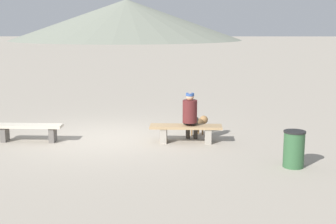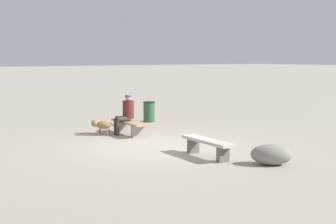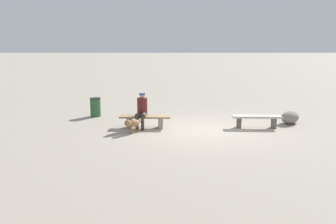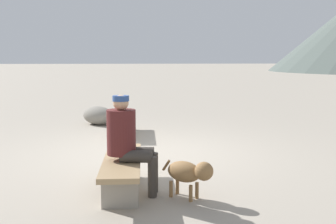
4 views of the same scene
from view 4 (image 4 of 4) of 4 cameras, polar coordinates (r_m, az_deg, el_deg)
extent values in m
cube|color=#9E9384|center=(7.36, -3.25, -5.92)|extent=(210.00, 210.00, 0.06)
cube|color=#605B56|center=(9.70, -5.76, -1.39)|extent=(0.14, 0.29, 0.36)
cube|color=#605B56|center=(8.51, -6.08, -2.66)|extent=(0.14, 0.29, 0.36)
cube|color=beige|center=(9.07, -5.93, -0.62)|extent=(1.70, 0.43, 0.07)
cube|color=gray|center=(5.82, -6.07, -7.44)|extent=(0.17, 0.42, 0.36)
cube|color=gray|center=(4.78, -6.67, -10.83)|extent=(0.17, 0.42, 0.36)
cube|color=#A3845B|center=(5.24, -6.38, -6.73)|extent=(1.79, 0.52, 0.06)
cylinder|color=#511E1E|center=(5.07, -6.49, -2.80)|extent=(0.36, 0.36, 0.55)
sphere|color=#D8A87F|center=(5.01, -6.56, 1.29)|extent=(0.19, 0.19, 0.19)
cylinder|color=#2D4C8C|center=(5.01, -6.57, 1.89)|extent=(0.20, 0.20, 0.07)
cylinder|color=#38332D|center=(5.00, -4.46, -6.16)|extent=(0.21, 0.41, 0.15)
cylinder|color=#38332D|center=(5.04, -2.23, -8.99)|extent=(0.11, 0.11, 0.50)
cylinder|color=#38332D|center=(5.19, -4.14, -5.65)|extent=(0.21, 0.41, 0.15)
cylinder|color=#38332D|center=(5.23, -1.99, -8.38)|extent=(0.11, 0.11, 0.50)
ellipsoid|color=olive|center=(4.99, 2.23, -8.26)|extent=(0.48, 0.50, 0.25)
sphere|color=olive|center=(4.84, 5.00, -8.19)|extent=(0.22, 0.22, 0.22)
cylinder|color=olive|center=(5.04, 4.03, -10.79)|extent=(0.04, 0.04, 0.20)
cylinder|color=olive|center=(4.93, 3.17, -11.21)|extent=(0.04, 0.04, 0.20)
cylinder|color=olive|center=(5.19, 1.31, -10.24)|extent=(0.04, 0.04, 0.20)
cylinder|color=olive|center=(5.08, 0.42, -10.63)|extent=(0.04, 0.04, 0.20)
cylinder|color=olive|center=(5.13, -0.23, -7.39)|extent=(0.10, 0.11, 0.15)
ellipsoid|color=gray|center=(10.52, -9.66, -0.48)|extent=(1.04, 1.06, 0.47)
camera|label=1|loc=(12.47, -70.72, 7.96)|focal=49.48mm
camera|label=2|loc=(18.95, 15.77, 9.50)|focal=49.85mm
camera|label=3|loc=(13.52, 59.31, 9.10)|focal=38.05mm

